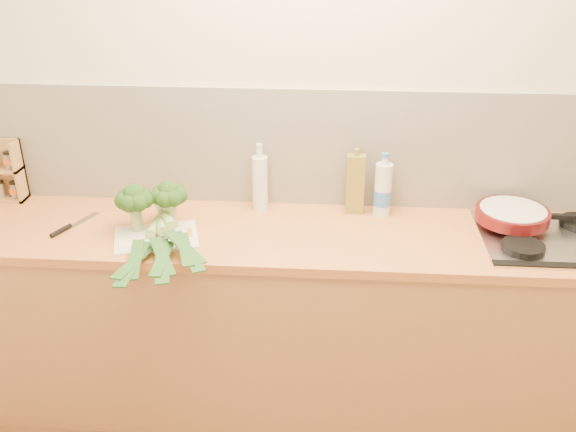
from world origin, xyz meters
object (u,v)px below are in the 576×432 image
Objects in this scene: gas_hob at (553,237)px; skillet at (513,214)px; chefs_knife at (67,228)px; chopping_board at (156,237)px.

gas_hob is 0.18m from skillet.
gas_hob is 2.04m from chefs_knife.
gas_hob is 1.72× the size of chopping_board.
skillet is (1.50, 0.21, 0.06)m from chopping_board.
gas_hob is at bearing -35.37° from skillet.
skillet reaches higher than gas_hob.
gas_hob reaches higher than chopping_board.
gas_hob is at bearing 24.85° from chefs_knife.
skillet is at bearing 143.55° from gas_hob.
chopping_board is at bearing -170.97° from skillet.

